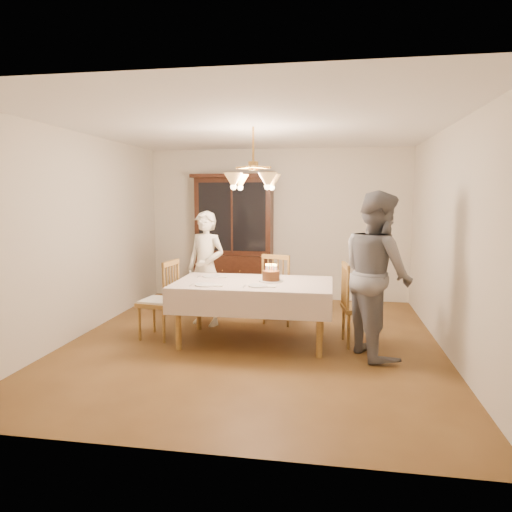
% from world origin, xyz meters
% --- Properties ---
extents(ground, '(5.00, 5.00, 0.00)m').
position_xyz_m(ground, '(0.00, 0.00, 0.00)').
color(ground, brown).
rests_on(ground, ground).
extents(room_shell, '(5.00, 5.00, 5.00)m').
position_xyz_m(room_shell, '(0.00, 0.00, 1.58)').
color(room_shell, white).
rests_on(room_shell, ground).
extents(dining_table, '(1.90, 1.10, 0.76)m').
position_xyz_m(dining_table, '(0.00, 0.00, 0.68)').
color(dining_table, brown).
rests_on(dining_table, ground).
extents(china_hutch, '(1.38, 0.54, 2.16)m').
position_xyz_m(china_hutch, '(-0.72, 2.25, 1.04)').
color(china_hutch, black).
rests_on(china_hutch, ground).
extents(chair_far_side, '(0.53, 0.52, 1.00)m').
position_xyz_m(chair_far_side, '(0.23, 0.91, 0.44)').
color(chair_far_side, brown).
rests_on(chair_far_side, ground).
extents(chair_left_end, '(0.48, 0.49, 1.00)m').
position_xyz_m(chair_left_end, '(-1.22, -0.01, 0.45)').
color(chair_left_end, brown).
rests_on(chair_left_end, ground).
extents(chair_right_end, '(0.48, 0.49, 1.00)m').
position_xyz_m(chair_right_end, '(1.28, 0.11, 0.44)').
color(chair_right_end, brown).
rests_on(chair_right_end, ground).
extents(elderly_woman, '(0.68, 0.56, 1.59)m').
position_xyz_m(elderly_woman, '(-0.79, 0.68, 0.80)').
color(elderly_woman, beige).
rests_on(elderly_woman, ground).
extents(adult_in_grey, '(0.99, 1.10, 1.86)m').
position_xyz_m(adult_in_grey, '(1.44, -0.19, 0.93)').
color(adult_in_grey, slate).
rests_on(adult_in_grey, ground).
extents(birthday_cake, '(0.30, 0.30, 0.21)m').
position_xyz_m(birthday_cake, '(0.21, 0.07, 0.82)').
color(birthday_cake, white).
rests_on(birthday_cake, dining_table).
extents(place_setting_near_left, '(0.39, 0.24, 0.02)m').
position_xyz_m(place_setting_near_left, '(-0.51, -0.31, 0.77)').
color(place_setting_near_left, white).
rests_on(place_setting_near_left, dining_table).
extents(place_setting_near_right, '(0.37, 0.23, 0.02)m').
position_xyz_m(place_setting_near_right, '(0.12, -0.28, 0.77)').
color(place_setting_near_right, white).
rests_on(place_setting_near_right, dining_table).
extents(place_setting_far_left, '(0.38, 0.23, 0.02)m').
position_xyz_m(place_setting_far_left, '(-0.58, 0.26, 0.77)').
color(place_setting_far_left, white).
rests_on(place_setting_far_left, dining_table).
extents(chandelier, '(0.62, 0.62, 0.73)m').
position_xyz_m(chandelier, '(-0.00, -0.00, 1.98)').
color(chandelier, '#BF8C3F').
rests_on(chandelier, ground).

